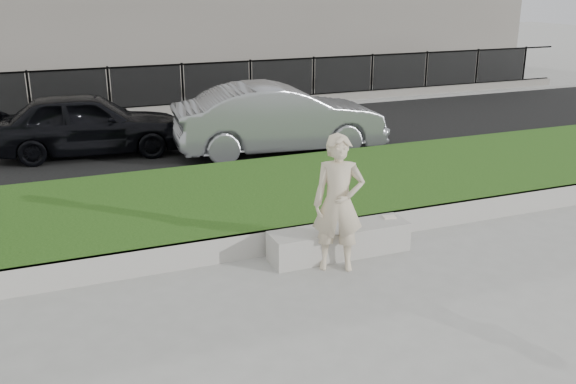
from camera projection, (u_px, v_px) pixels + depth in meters
name	position (u px, v px, depth m)	size (l,w,h in m)	color
ground	(274.00, 287.00, 8.82)	(90.00, 90.00, 0.00)	gray
grass_bank	(214.00, 205.00, 11.39)	(34.00, 4.00, 0.40)	#12350D
grass_kerb	(249.00, 246.00, 9.67)	(34.00, 0.08, 0.40)	#9F9D95
street	(155.00, 145.00, 16.28)	(34.00, 7.00, 0.04)	black
far_pavement	(127.00, 111.00, 20.23)	(34.00, 3.00, 0.12)	gray
iron_fence	(131.00, 102.00, 19.19)	(32.00, 0.30, 1.50)	slate
stone_bench	(339.00, 241.00, 9.77)	(2.20, 0.55, 0.45)	#9F9D95
man	(338.00, 203.00, 9.09)	(0.73, 0.48, 2.00)	beige
book	(390.00, 217.00, 10.09)	(0.20, 0.14, 0.02)	silver
car_dark	(87.00, 123.00, 15.12)	(1.77, 4.41, 1.50)	black
car_silver	(279.00, 119.00, 15.28)	(1.74, 5.00, 1.65)	gray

